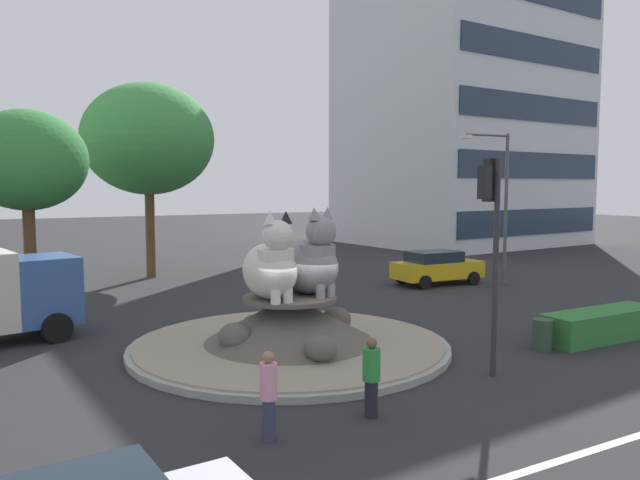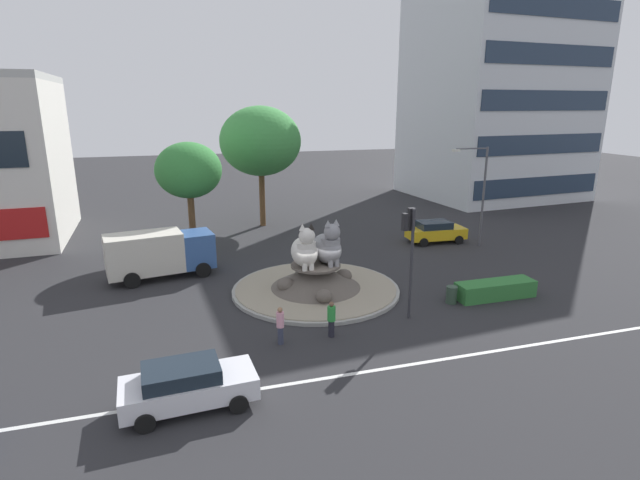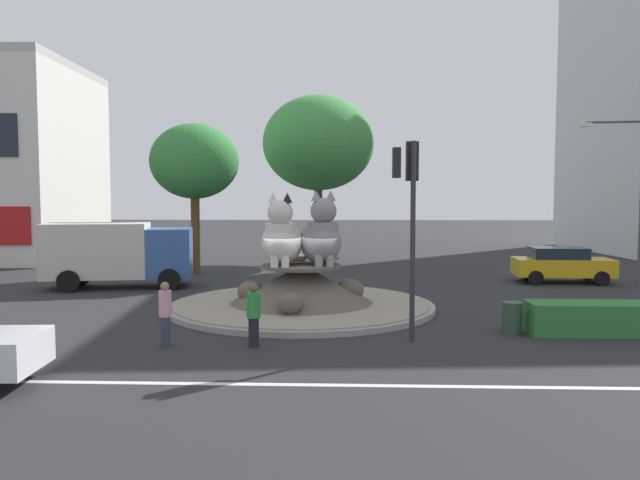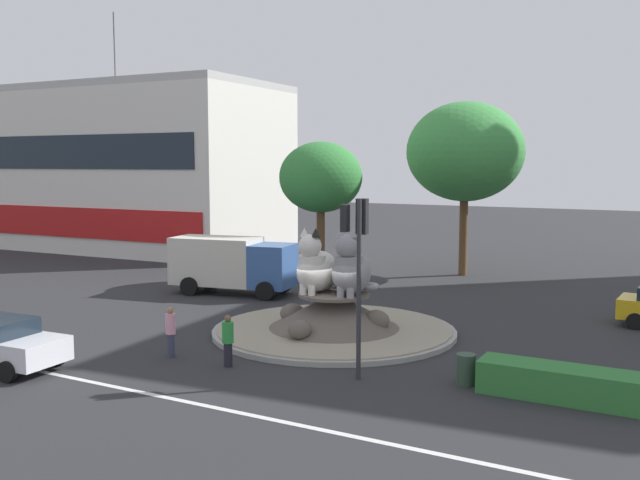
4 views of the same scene
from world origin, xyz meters
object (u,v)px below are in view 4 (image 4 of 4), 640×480
Objects in this scene: cat_statue_grey at (351,270)px; traffic_light_mast at (358,248)px; broadleaf_tree_behind_island at (465,152)px; pedestrian_pink_shirt at (171,330)px; cat_statue_white at (316,268)px; delivery_box_truck at (232,263)px; second_tree_near_tower at (321,178)px; pedestrian_green_shirt at (228,340)px; litter_bin at (466,369)px; shophouse_block at (108,168)px.

traffic_light_mast reaches higher than cat_statue_grey.
broadleaf_tree_behind_island reaches higher than pedestrian_pink_shirt.
pedestrian_pink_shirt is at bearing -25.17° from cat_statue_white.
traffic_light_mast is at bearing -49.36° from delivery_box_truck.
traffic_light_mast reaches higher than cat_statue_white.
delivery_box_truck is (-8.11, -11.14, -5.47)m from broadleaf_tree_behind_island.
broadleaf_tree_behind_island is 1.31× the size of second_tree_near_tower.
pedestrian_green_shirt is at bearing -92.18° from broadleaf_tree_behind_island.
broadleaf_tree_behind_island reaches higher than litter_bin.
second_tree_near_tower is at bearing 132.23° from litter_bin.
pedestrian_pink_shirt is 2.30m from pedestrian_green_shirt.
cat_statue_white is 0.33× the size of second_tree_near_tower.
delivery_box_truck is 7.03× the size of litter_bin.
cat_statue_white is 9.03m from delivery_box_truck.
cat_statue_white reaches higher than delivery_box_truck.
litter_bin is at bearing 46.02° from cat_statue_grey.
second_tree_near_tower is (-6.73, 9.87, 3.13)m from cat_statue_grey.
broadleaf_tree_behind_island reaches higher than cat_statue_grey.
second_tree_near_tower reaches higher than pedestrian_pink_shirt.
second_tree_near_tower is at bearing -156.26° from cat_statue_grey.
shophouse_block is 23.61m from second_tree_near_tower.
shophouse_block reaches higher than cat_statue_grey.
second_tree_near_tower is at bearing -78.01° from pedestrian_pink_shirt.
cat_statue_white is 0.09× the size of shophouse_block.
litter_bin is (12.28, -13.52, -5.15)m from second_tree_near_tower.
broadleaf_tree_behind_island is at bearing 45.08° from second_tree_near_tower.
shophouse_block is (-29.30, 16.78, 3.53)m from cat_statue_grey.
pedestrian_pink_shirt is at bearing -43.38° from shophouse_block.
delivery_box_truck reaches higher than pedestrian_pink_shirt.
traffic_light_mast is 0.55× the size of broadleaf_tree_behind_island.
litter_bin is at bearing -47.77° from second_tree_near_tower.
second_tree_near_tower is at bearing 36.84° from pedestrian_green_shirt.
delivery_box_truck reaches higher than pedestrian_green_shirt.
cat_statue_white is at bearing 153.41° from litter_bin.
broadleaf_tree_behind_island is at bearing 5.89° from traffic_light_mast.
broadleaf_tree_behind_island reaches higher than cat_statue_white.
second_tree_near_tower reaches higher than traffic_light_mast.
traffic_light_mast is 38.40m from shophouse_block.
second_tree_near_tower reaches higher than cat_statue_white.
cat_statue_white is 1.36m from cat_statue_grey.
broadleaf_tree_behind_island is 1.55× the size of delivery_box_truck.
traffic_light_mast is 3.17× the size of pedestrian_pink_shirt.
cat_statue_white is at bearing -33.39° from shophouse_block.
pedestrian_pink_shirt is at bearing -74.04° from delivery_box_truck.
shophouse_block reaches higher than pedestrian_green_shirt.
traffic_light_mast is 0.85× the size of delivery_box_truck.
pedestrian_green_shirt is at bearing -64.50° from delivery_box_truck.
pedestrian_green_shirt is (-0.22, -5.30, -1.58)m from cat_statue_white.
traffic_light_mast is at bearing -170.23° from pedestrian_pink_shirt.
shophouse_block is 16.29× the size of pedestrian_pink_shirt.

